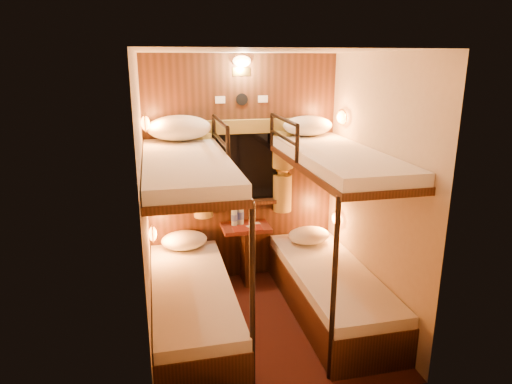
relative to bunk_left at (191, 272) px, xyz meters
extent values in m
plane|color=#39150F|center=(0.65, -0.07, -0.56)|extent=(2.10, 2.10, 0.00)
plane|color=silver|center=(0.65, -0.07, 1.84)|extent=(2.10, 2.10, 0.00)
plane|color=#C6B293|center=(0.65, 0.98, 0.64)|extent=(2.40, 0.00, 2.40)
plane|color=#C6B293|center=(0.65, -1.12, 0.64)|extent=(2.40, 0.00, 2.40)
plane|color=#C6B293|center=(-0.35, -0.07, 0.64)|extent=(0.00, 2.40, 2.40)
plane|color=#C6B293|center=(1.65, -0.07, 0.64)|extent=(0.00, 2.40, 2.40)
cube|color=#321C0E|center=(0.65, 0.97, 0.64)|extent=(2.00, 0.03, 2.40)
cube|color=#321C0E|center=(0.00, 0.00, -0.38)|extent=(0.70, 1.90, 0.35)
cube|color=white|center=(0.00, 0.00, -0.16)|extent=(0.68, 1.88, 0.10)
cube|color=#321C0E|center=(0.00, 0.00, 0.89)|extent=(0.70, 1.90, 0.06)
cube|color=white|center=(0.00, 0.00, 0.97)|extent=(0.68, 1.88, 0.10)
cylinder|color=black|center=(0.35, -0.90, 0.17)|extent=(0.04, 0.04, 1.45)
cylinder|color=black|center=(0.35, 0.88, 1.08)|extent=(0.04, 0.04, 0.32)
cylinder|color=black|center=(0.35, 0.03, 1.08)|extent=(0.04, 0.04, 0.32)
cylinder|color=black|center=(0.35, 0.46, 1.24)|extent=(0.04, 0.85, 0.04)
cylinder|color=black|center=(0.35, 0.46, 1.07)|extent=(0.03, 0.85, 0.03)
cube|color=#321C0E|center=(1.30, 0.00, -0.38)|extent=(0.70, 1.90, 0.35)
cube|color=white|center=(1.30, 0.00, -0.16)|extent=(0.68, 1.88, 0.10)
cube|color=#321C0E|center=(1.30, 0.00, 0.89)|extent=(0.70, 1.90, 0.06)
cube|color=white|center=(1.30, 0.00, 0.97)|extent=(0.68, 1.88, 0.10)
cylinder|color=black|center=(0.95, -0.90, 0.17)|extent=(0.04, 0.04, 1.45)
cylinder|color=black|center=(0.95, 0.88, 1.08)|extent=(0.04, 0.04, 0.32)
cylinder|color=black|center=(0.95, 0.03, 1.08)|extent=(0.04, 0.04, 0.32)
cylinder|color=black|center=(0.95, 0.46, 1.24)|extent=(0.04, 0.85, 0.04)
cylinder|color=black|center=(0.95, 0.46, 1.07)|extent=(0.03, 0.85, 0.03)
cube|color=black|center=(0.65, 0.95, 0.69)|extent=(0.98, 0.02, 0.78)
cube|color=black|center=(0.65, 0.94, 0.69)|extent=(0.90, 0.01, 0.70)
cube|color=#321C0E|center=(0.65, 0.90, 0.31)|extent=(1.00, 0.12, 0.04)
cube|color=olive|center=(0.65, 0.91, 1.12)|extent=(1.10, 0.06, 0.14)
cylinder|color=olive|center=(0.22, 0.90, 0.87)|extent=(0.22, 0.22, 0.40)
cylinder|color=olive|center=(0.22, 0.90, 0.64)|extent=(0.11, 0.11, 0.12)
cylinder|color=olive|center=(0.22, 0.90, 0.39)|extent=(0.20, 0.20, 0.40)
torus|color=gold|center=(0.22, 0.90, 0.64)|extent=(0.14, 0.14, 0.02)
cylinder|color=olive|center=(1.08, 0.90, 0.87)|extent=(0.22, 0.22, 0.40)
cylinder|color=olive|center=(1.08, 0.90, 0.64)|extent=(0.11, 0.11, 0.12)
cylinder|color=olive|center=(1.08, 0.90, 0.39)|extent=(0.20, 0.20, 0.40)
torus|color=gold|center=(1.08, 0.90, 0.64)|extent=(0.14, 0.14, 0.02)
cylinder|color=black|center=(0.65, 0.95, 1.39)|extent=(0.12, 0.02, 0.12)
cube|color=silver|center=(0.43, 0.95, 1.39)|extent=(0.10, 0.01, 0.07)
cube|color=silver|center=(0.87, 0.95, 1.39)|extent=(0.10, 0.01, 0.07)
cube|color=gold|center=(0.65, 0.95, 1.66)|extent=(0.18, 0.01, 0.08)
ellipsoid|color=#FFCC8C|center=(0.65, 0.93, 1.76)|extent=(0.18, 0.09, 0.11)
ellipsoid|color=orange|center=(-0.31, 0.63, 0.14)|extent=(0.08, 0.20, 0.13)
torus|color=gold|center=(-0.31, 0.63, 0.14)|extent=(0.02, 0.17, 0.17)
ellipsoid|color=orange|center=(-0.31, 0.63, 1.22)|extent=(0.08, 0.20, 0.13)
torus|color=gold|center=(-0.31, 0.63, 1.22)|extent=(0.02, 0.17, 0.17)
ellipsoid|color=orange|center=(1.61, 0.63, 0.14)|extent=(0.08, 0.20, 0.13)
torus|color=gold|center=(1.61, 0.63, 0.14)|extent=(0.02, 0.17, 0.17)
ellipsoid|color=orange|center=(1.61, 0.63, 1.22)|extent=(0.08, 0.20, 0.13)
torus|color=gold|center=(1.61, 0.63, 1.22)|extent=(0.02, 0.17, 0.17)
cube|color=maroon|center=(0.65, 0.78, 0.07)|extent=(0.50, 0.34, 0.04)
cube|color=#321C0E|center=(0.65, 0.78, -0.25)|extent=(0.08, 0.30, 0.61)
cube|color=maroon|center=(0.65, 0.78, 0.09)|extent=(0.30, 0.34, 0.01)
cylinder|color=#99BFE5|center=(0.53, 0.82, 0.19)|extent=(0.06, 0.06, 0.20)
cylinder|color=#465FD2|center=(0.53, 0.82, 0.18)|extent=(0.07, 0.07, 0.07)
cylinder|color=#465FD2|center=(0.53, 0.82, 0.31)|extent=(0.04, 0.04, 0.03)
cylinder|color=#99BFE5|center=(0.60, 0.84, 0.21)|extent=(0.07, 0.07, 0.23)
cylinder|color=#465FD2|center=(0.60, 0.84, 0.19)|extent=(0.08, 0.08, 0.08)
cylinder|color=#465FD2|center=(0.60, 0.84, 0.34)|extent=(0.04, 0.04, 0.03)
cube|color=silver|center=(0.76, 0.82, 0.09)|extent=(0.09, 0.07, 0.01)
cube|color=silver|center=(0.68, 0.75, 0.09)|extent=(0.09, 0.08, 0.01)
ellipsoid|color=white|center=(0.00, 0.77, -0.01)|extent=(0.47, 0.34, 0.19)
ellipsoid|color=white|center=(1.30, 0.63, -0.01)|extent=(0.45, 0.32, 0.18)
ellipsoid|color=white|center=(0.00, 0.76, 1.15)|extent=(0.61, 0.44, 0.24)
ellipsoid|color=white|center=(1.30, 0.78, 1.13)|extent=(0.51, 0.37, 0.20)
camera|label=1|loc=(-0.25, -3.65, 1.78)|focal=32.00mm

